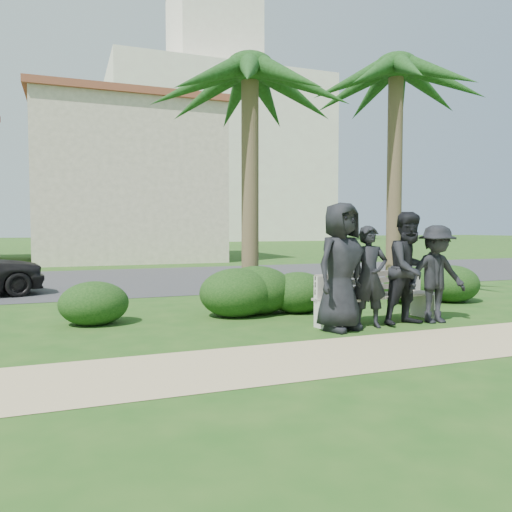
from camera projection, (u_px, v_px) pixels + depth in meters
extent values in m
plane|color=#1D4915|center=(317.00, 324.00, 7.93)|extent=(160.00, 160.00, 0.00)
cube|color=tan|center=(384.00, 350.00, 6.25)|extent=(30.00, 1.60, 0.01)
cube|color=#2D2D30|center=(196.00, 278.00, 15.40)|extent=(160.00, 8.00, 0.01)
cube|color=tan|center=(125.00, 187.00, 24.18)|extent=(8.00, 8.00, 7.00)
cube|color=brown|center=(124.00, 111.00, 23.98)|extent=(8.40, 8.40, 0.30)
cube|color=beige|center=(213.00, 162.00, 63.67)|extent=(26.00, 18.00, 20.00)
cube|color=beige|center=(213.00, 34.00, 62.77)|extent=(10.00, 10.00, 12.00)
cube|color=gray|center=(380.00, 297.00, 8.04)|extent=(2.31, 0.88, 0.04)
cube|color=gray|center=(372.00, 281.00, 8.24)|extent=(2.24, 0.41, 0.26)
cube|color=beige|center=(322.00, 314.00, 7.68)|extent=(0.23, 0.54, 0.41)
cube|color=beige|center=(432.00, 306.00, 8.42)|extent=(0.23, 0.54, 0.41)
imported|color=black|center=(341.00, 267.00, 7.42)|extent=(1.08, 0.87, 1.91)
imported|color=black|center=(369.00, 277.00, 7.64)|extent=(0.63, 0.47, 1.57)
imported|color=black|center=(410.00, 269.00, 7.85)|extent=(0.95, 0.79, 1.79)
imported|color=black|center=(436.00, 274.00, 8.03)|extent=(1.07, 0.68, 1.58)
ellipsoid|color=black|center=(94.00, 302.00, 7.92)|extent=(1.09, 0.90, 0.71)
ellipsoid|color=black|center=(237.00, 291.00, 8.67)|extent=(1.33, 1.09, 0.86)
ellipsoid|color=black|center=(256.00, 289.00, 8.94)|extent=(1.35, 1.12, 0.88)
ellipsoid|color=black|center=(298.00, 291.00, 9.07)|extent=(1.16, 0.96, 0.76)
ellipsoid|color=black|center=(412.00, 284.00, 10.18)|extent=(1.19, 0.98, 0.78)
ellipsoid|color=black|center=(452.00, 283.00, 10.35)|extent=(1.20, 0.99, 0.78)
cylinder|color=brown|center=(250.00, 190.00, 9.23)|extent=(0.32, 0.32, 4.47)
cylinder|color=brown|center=(394.00, 184.00, 10.70)|extent=(0.32, 0.32, 4.97)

